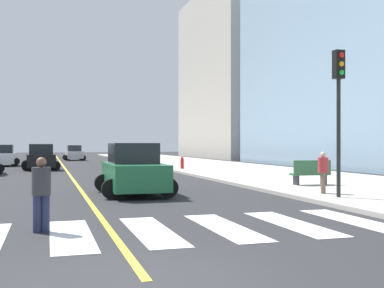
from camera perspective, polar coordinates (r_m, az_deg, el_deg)
The scene contains 15 objects.
ground_plane at distance 7.35m, azimuth -5.30°, elevation -15.89°, with size 220.00×220.00×0.00m, color #28282B.
sidewalk_kerb_east at distance 30.23m, azimuth 10.05°, elevation -3.65°, with size 10.00×120.00×0.15m, color #B2ADA3.
crosswalk_paint at distance 11.20m, azimuth -9.43°, elevation -10.31°, with size 13.50×4.00×0.01m.
lane_divider_paint at distance 47.00m, azimuth -15.03°, elevation -2.42°, with size 0.16×80.00×0.01m, color yellow.
parking_garage_concrete at distance 73.26m, azimuth 7.77°, elevation 7.93°, with size 18.00×24.00×24.15m, color #B2ADA3.
car_black_second at distance 38.83m, azimuth -17.45°, elevation -1.57°, with size 2.93×4.56×2.00m.
car_green_third at distance 19.37m, azimuth -6.89°, elevation -3.11°, with size 2.87×4.58×2.04m.
car_silver_fourth at distance 60.43m, azimuth -13.74°, elevation -1.07°, with size 2.68×4.18×1.83m.
car_gray_fifth at distance 66.03m, azimuth -17.22°, elevation -0.92°, with size 2.87×4.48×1.97m.
car_white_sixth at distance 46.82m, azimuth -21.35°, elevation -1.33°, with size 2.75×4.35×1.93m.
traffic_light_near_corner at distance 17.70m, azimuth 16.94°, elevation 5.63°, with size 0.36×0.41×5.14m.
park_bench at distance 22.56m, azimuth 13.84°, elevation -3.34°, with size 1.84×0.70×1.12m.
pedestrian_crossing at distance 11.55m, azimuth -17.36°, elevation -5.31°, with size 0.42×0.42×1.71m.
pedestrian_waiting_east at distance 18.84m, azimuth 15.21°, elevation -3.03°, with size 0.39×0.39×1.56m.
fire_hydrant at distance 36.12m, azimuth -1.17°, elevation -2.25°, with size 0.26×0.26×0.89m.
Camera 1 is at (-1.40, -6.93, 2.02)m, focal length 45.19 mm.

